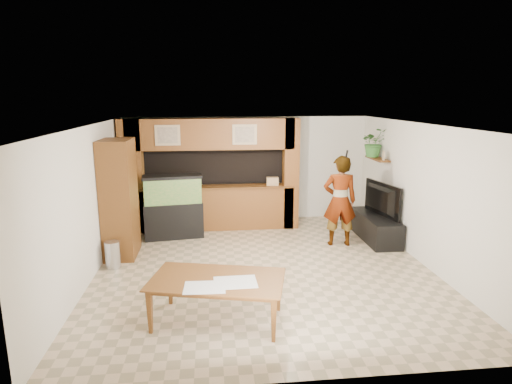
{
  "coord_description": "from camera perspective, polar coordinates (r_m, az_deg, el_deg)",
  "views": [
    {
      "loc": [
        -0.93,
        -7.33,
        3.08
      ],
      "look_at": [
        -0.07,
        0.6,
        1.3
      ],
      "focal_mm": 30.0,
      "sensor_mm": 36.0,
      "label": 1
    }
  ],
  "objects": [
    {
      "name": "tv_stand",
      "position": [
        9.77,
        15.66,
        -4.57
      ],
      "size": [
        0.6,
        1.64,
        0.55
      ],
      "primitive_type": "cube",
      "color": "black",
      "rests_on": "floor"
    },
    {
      "name": "wall_back",
      "position": [
        10.77,
        -1.13,
        3.09
      ],
      "size": [
        6.0,
        0.0,
        6.0
      ],
      "primitive_type": "plane",
      "rotation": [
        1.57,
        0.0,
        0.0
      ],
      "color": "silver",
      "rests_on": "floor"
    },
    {
      "name": "floor",
      "position": [
        8.0,
        0.99,
        -10.03
      ],
      "size": [
        6.5,
        6.5,
        0.0
      ],
      "primitive_type": "plane",
      "color": "tan",
      "rests_on": "ground"
    },
    {
      "name": "person",
      "position": [
        9.08,
        11.11,
        -1.17
      ],
      "size": [
        0.74,
        0.53,
        1.91
      ],
      "primitive_type": "imported",
      "rotation": [
        0.0,
        0.0,
        3.04
      ],
      "color": "#A17C58",
      "rests_on": "floor"
    },
    {
      "name": "wall_shelf",
      "position": [
        10.11,
        15.89,
        4.28
      ],
      "size": [
        0.25,
        0.9,
        0.04
      ],
      "primitive_type": "cube",
      "color": "brown",
      "rests_on": "wall_right"
    },
    {
      "name": "photo_frame",
      "position": [
        9.8,
        16.64,
        4.69
      ],
      "size": [
        0.06,
        0.15,
        0.2
      ],
      "primitive_type": "cube",
      "rotation": [
        0.0,
        0.0,
        -0.21
      ],
      "color": "tan",
      "rests_on": "wall_shelf"
    },
    {
      "name": "trash_can",
      "position": [
        8.33,
        -18.55,
        -7.93
      ],
      "size": [
        0.27,
        0.27,
        0.5
      ],
      "primitive_type": "cylinder",
      "color": "#B2B2B7",
      "rests_on": "floor"
    },
    {
      "name": "wall_left",
      "position": [
        7.82,
        -21.34,
        -1.43
      ],
      "size": [
        0.0,
        6.5,
        6.5
      ],
      "primitive_type": "plane",
      "rotation": [
        1.57,
        0.0,
        1.57
      ],
      "color": "silver",
      "rests_on": "floor"
    },
    {
      "name": "television",
      "position": [
        9.61,
        15.88,
        -0.97
      ],
      "size": [
        0.42,
        1.25,
        0.72
      ],
      "primitive_type": "imported",
      "rotation": [
        0.0,
        0.0,
        1.78
      ],
      "color": "black",
      "rests_on": "tv_stand"
    },
    {
      "name": "newspaper_b",
      "position": [
        5.76,
        -6.85,
        -12.5
      ],
      "size": [
        0.56,
        0.42,
        0.01
      ],
      "primitive_type": "cube",
      "rotation": [
        0.0,
        0.0,
        -0.04
      ],
      "color": "silver",
      "rests_on": "dining_table"
    },
    {
      "name": "dining_table",
      "position": [
        6.11,
        -5.23,
        -14.31
      ],
      "size": [
        2.01,
        1.41,
        0.64
      ],
      "primitive_type": "imported",
      "rotation": [
        0.0,
        0.0,
        -0.23
      ],
      "color": "brown",
      "rests_on": "floor"
    },
    {
      "name": "pantry_cabinet",
      "position": [
        8.69,
        -17.76,
        -0.86
      ],
      "size": [
        0.57,
        0.94,
        2.29
      ],
      "primitive_type": "cube",
      "color": "brown",
      "rests_on": "floor"
    },
    {
      "name": "partition",
      "position": [
        10.12,
        -6.19,
        2.48
      ],
      "size": [
        4.2,
        0.99,
        2.6
      ],
      "color": "brown",
      "rests_on": "floor"
    },
    {
      "name": "newspaper_a",
      "position": [
        5.87,
        -2.78,
        -11.93
      ],
      "size": [
        0.58,
        0.43,
        0.01
      ],
      "primitive_type": "cube",
      "rotation": [
        0.0,
        0.0,
        0.02
      ],
      "color": "silver",
      "rests_on": "dining_table"
    },
    {
      "name": "ceiling",
      "position": [
        7.4,
        1.07,
        8.89
      ],
      "size": [
        6.5,
        6.5,
        0.0
      ],
      "primitive_type": "plane",
      "color": "white",
      "rests_on": "wall_back"
    },
    {
      "name": "wall_right",
      "position": [
        8.5,
        21.52,
        -0.37
      ],
      "size": [
        0.0,
        6.5,
        6.5
      ],
      "primitive_type": "plane",
      "rotation": [
        1.57,
        0.0,
        -1.57
      ],
      "color": "silver",
      "rests_on": "floor"
    },
    {
      "name": "potted_plant",
      "position": [
        10.23,
        15.46,
        6.39
      ],
      "size": [
        0.62,
        0.54,
        0.66
      ],
      "primitive_type": "imported",
      "rotation": [
        0.0,
        0.0,
        0.04
      ],
      "color": "#316C2B",
      "rests_on": "wall_shelf"
    },
    {
      "name": "aquarium",
      "position": [
        9.62,
        -10.97,
        -2.02
      ],
      "size": [
        1.27,
        0.48,
        1.41
      ],
      "rotation": [
        0.0,
        0.0,
        0.13
      ],
      "color": "black",
      "rests_on": "floor"
    },
    {
      "name": "wall_clock",
      "position": [
        8.66,
        -19.76,
        4.03
      ],
      "size": [
        0.05,
        0.25,
        0.25
      ],
      "color": "black",
      "rests_on": "wall_left"
    },
    {
      "name": "counter_box",
      "position": [
        10.08,
        2.2,
        1.45
      ],
      "size": [
        0.29,
        0.21,
        0.18
      ],
      "primitive_type": "cube",
      "rotation": [
        0.0,
        0.0,
        -0.08
      ],
      "color": "tan",
      "rests_on": "partition"
    },
    {
      "name": "microphone",
      "position": [
        8.76,
        12.01,
        4.96
      ],
      "size": [
        0.04,
        0.11,
        0.17
      ],
      "primitive_type": "cylinder",
      "rotation": [
        0.44,
        0.0,
        0.0
      ],
      "color": "black",
      "rests_on": "person"
    }
  ]
}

